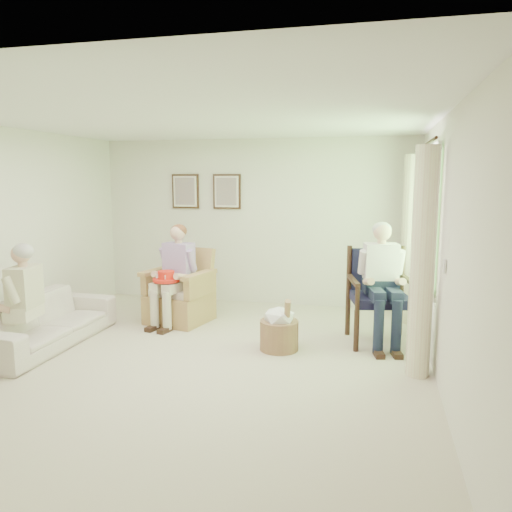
# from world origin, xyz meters

# --- Properties ---
(floor) EXTENTS (5.50, 5.50, 0.00)m
(floor) POSITION_xyz_m (0.00, 0.00, 0.00)
(floor) COLOR beige
(floor) RESTS_ON ground
(back_wall) EXTENTS (5.00, 0.04, 2.60)m
(back_wall) POSITION_xyz_m (0.00, 2.75, 1.30)
(back_wall) COLOR silver
(back_wall) RESTS_ON ground
(front_wall) EXTENTS (5.00, 0.04, 2.60)m
(front_wall) POSITION_xyz_m (0.00, -2.75, 1.30)
(front_wall) COLOR silver
(front_wall) RESTS_ON ground
(right_wall) EXTENTS (0.04, 5.50, 2.60)m
(right_wall) POSITION_xyz_m (2.50, 0.00, 1.30)
(right_wall) COLOR silver
(right_wall) RESTS_ON ground
(ceiling) EXTENTS (5.00, 5.50, 0.02)m
(ceiling) POSITION_xyz_m (0.00, 0.00, 2.60)
(ceiling) COLOR white
(ceiling) RESTS_ON back_wall
(window) EXTENTS (0.13, 2.50, 1.63)m
(window) POSITION_xyz_m (2.46, 1.20, 1.58)
(window) COLOR #2D6B23
(window) RESTS_ON right_wall
(curtain_left) EXTENTS (0.34, 0.34, 2.30)m
(curtain_left) POSITION_xyz_m (2.33, 0.22, 1.15)
(curtain_left) COLOR beige
(curtain_left) RESTS_ON ground
(curtain_right) EXTENTS (0.34, 0.34, 2.30)m
(curtain_right) POSITION_xyz_m (2.33, 2.18, 1.15)
(curtain_right) COLOR beige
(curtain_right) RESTS_ON ground
(framed_print_left) EXTENTS (0.45, 0.05, 0.55)m
(framed_print_left) POSITION_xyz_m (-1.15, 2.71, 1.78)
(framed_print_left) COLOR #382114
(framed_print_left) RESTS_ON back_wall
(framed_print_right) EXTENTS (0.45, 0.05, 0.55)m
(framed_print_right) POSITION_xyz_m (-0.45, 2.71, 1.78)
(framed_print_right) COLOR #382114
(framed_print_right) RESTS_ON back_wall
(wicker_armchair) EXTENTS (0.79, 0.79, 1.02)m
(wicker_armchair) POSITION_xyz_m (-0.76, 1.45, 0.32)
(wicker_armchair) COLOR tan
(wicker_armchair) RESTS_ON ground
(wood_armchair) EXTENTS (0.73, 0.68, 1.12)m
(wood_armchair) POSITION_xyz_m (1.95, 1.23, 0.61)
(wood_armchair) COLOR black
(wood_armchair) RESTS_ON ground
(sofa) EXTENTS (2.00, 0.78, 0.58)m
(sofa) POSITION_xyz_m (-1.95, 0.10, 0.29)
(sofa) COLOR silver
(sofa) RESTS_ON ground
(person_wicker) EXTENTS (0.40, 0.63, 1.34)m
(person_wicker) POSITION_xyz_m (-0.76, 1.31, 0.78)
(person_wicker) COLOR beige
(person_wicker) RESTS_ON ground
(person_dark) EXTENTS (0.40, 0.63, 1.45)m
(person_dark) POSITION_xyz_m (1.95, 1.04, 0.87)
(person_dark) COLOR #181F35
(person_dark) RESTS_ON ground
(person_sofa) EXTENTS (0.42, 0.63, 1.25)m
(person_sofa) POSITION_xyz_m (-1.95, -0.30, 0.71)
(person_sofa) COLOR beige
(person_sofa) RESTS_ON ground
(red_hat) EXTENTS (0.35, 0.35, 0.14)m
(red_hat) POSITION_xyz_m (-0.81, 1.11, 0.68)
(red_hat) COLOR red
(red_hat) RESTS_ON person_wicker
(hatbox) EXTENTS (0.51, 0.51, 0.66)m
(hatbox) POSITION_xyz_m (0.82, 0.59, 0.26)
(hatbox) COLOR tan
(hatbox) RESTS_ON ground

